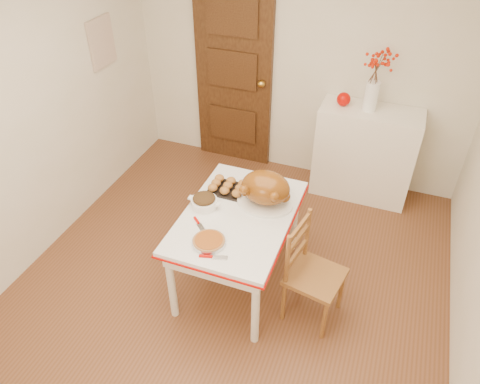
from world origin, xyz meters
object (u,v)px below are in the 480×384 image
at_px(sideboard, 364,153).
at_px(kitchen_table, 238,248).
at_px(chair_oak, 316,275).
at_px(turkey_platter, 265,189).
at_px(pumpkin_pie, 209,241).

distance_m(sideboard, kitchen_table, 1.78).
xyz_separation_m(chair_oak, turkey_platter, (-0.52, 0.33, 0.42)).
bearing_deg(pumpkin_pie, kitchen_table, 78.21).
bearing_deg(pumpkin_pie, chair_oak, 17.85).
height_order(chair_oak, turkey_platter, turkey_platter).
height_order(sideboard, pumpkin_pie, sideboard).
distance_m(sideboard, pumpkin_pie, 2.17).
bearing_deg(chair_oak, turkey_platter, 68.31).
height_order(sideboard, chair_oak, sideboard).
bearing_deg(pumpkin_pie, sideboard, 67.06).
distance_m(sideboard, chair_oak, 1.74).
distance_m(chair_oak, pumpkin_pie, 0.84).
xyz_separation_m(sideboard, pumpkin_pie, (-0.84, -1.98, 0.26)).
bearing_deg(kitchen_table, turkey_platter, 52.22).
bearing_deg(sideboard, kitchen_table, -115.29).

